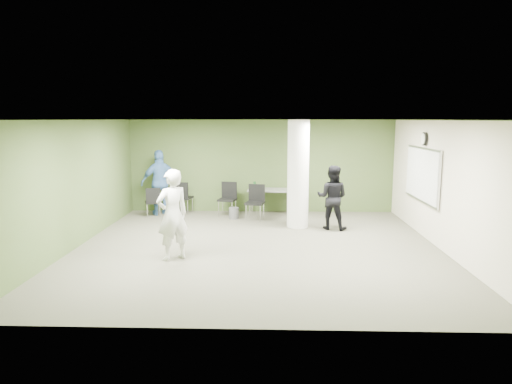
{
  "coord_description": "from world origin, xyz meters",
  "views": [
    {
      "loc": [
        0.28,
        -9.8,
        2.82
      ],
      "look_at": [
        -0.06,
        1.0,
        1.08
      ],
      "focal_mm": 32.0,
      "sensor_mm": 36.0,
      "label": 1
    }
  ],
  "objects_px": {
    "man_blue": "(160,183)",
    "man_black": "(332,197)",
    "woman_white": "(172,215)",
    "folding_table": "(274,191)",
    "chair_back_left": "(153,200)"
  },
  "relations": [
    {
      "from": "chair_back_left",
      "to": "man_blue",
      "type": "height_order",
      "value": "man_blue"
    },
    {
      "from": "man_blue",
      "to": "man_black",
      "type": "bearing_deg",
      "value": 136.44
    },
    {
      "from": "chair_back_left",
      "to": "man_blue",
      "type": "relative_size",
      "value": 0.45
    },
    {
      "from": "woman_white",
      "to": "folding_table",
      "type": "bearing_deg",
      "value": -153.35
    },
    {
      "from": "chair_back_left",
      "to": "man_black",
      "type": "height_order",
      "value": "man_black"
    },
    {
      "from": "folding_table",
      "to": "man_blue",
      "type": "xyz_separation_m",
      "value": [
        -3.36,
        -0.14,
        0.26
      ]
    },
    {
      "from": "woman_white",
      "to": "man_blue",
      "type": "xyz_separation_m",
      "value": [
        -1.28,
        4.33,
        0.04
      ]
    },
    {
      "from": "woman_white",
      "to": "man_black",
      "type": "bearing_deg",
      "value": 178.84
    },
    {
      "from": "folding_table",
      "to": "chair_back_left",
      "type": "bearing_deg",
      "value": -168.6
    },
    {
      "from": "folding_table",
      "to": "man_black",
      "type": "xyz_separation_m",
      "value": [
        1.47,
        -1.77,
        0.12
      ]
    },
    {
      "from": "man_blue",
      "to": "folding_table",
      "type": "bearing_deg",
      "value": 157.52
    },
    {
      "from": "woman_white",
      "to": "man_blue",
      "type": "relative_size",
      "value": 0.96
    },
    {
      "from": "folding_table",
      "to": "man_black",
      "type": "distance_m",
      "value": 2.3
    },
    {
      "from": "woman_white",
      "to": "man_blue",
      "type": "bearing_deg",
      "value": -111.95
    },
    {
      "from": "chair_back_left",
      "to": "man_black",
      "type": "xyz_separation_m",
      "value": [
        4.99,
        -1.33,
        0.33
      ]
    }
  ]
}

